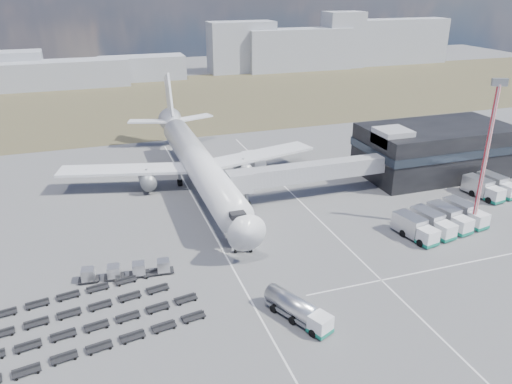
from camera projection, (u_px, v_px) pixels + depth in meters
name	position (u px, v px, depth m)	size (l,w,h in m)	color
ground	(249.00, 270.00, 68.91)	(420.00, 420.00, 0.00)	#565659
grass_strip	(146.00, 102.00, 164.82)	(420.00, 90.00, 0.01)	#4E462F
lane_markings	(305.00, 249.00, 74.42)	(47.12, 110.00, 0.01)	silver
terminal	(435.00, 149.00, 101.89)	(30.40, 16.40, 11.00)	black
jet_bridge	(298.00, 173.00, 89.45)	(30.30, 3.80, 7.05)	#939399
airliner	(197.00, 161.00, 95.08)	(51.59, 64.53, 17.62)	white
skyline	(180.00, 56.00, 204.77)	(304.59, 23.79, 24.36)	#9699A4
fuel_tanker	(298.00, 309.00, 58.32)	(5.84, 9.23, 2.94)	white
pushback_tug	(243.00, 245.00, 73.94)	(3.28, 1.85, 1.48)	white
catering_truck	(254.00, 162.00, 105.33)	(3.61, 6.92, 3.03)	white
service_trucks_near	(441.00, 220.00, 79.54)	(15.18, 10.15, 3.11)	white
service_trucks_far	(490.00, 187.00, 92.45)	(7.63, 8.71, 3.15)	white
uld_row	(126.00, 270.00, 66.97)	(12.62, 2.90, 1.73)	black
baggage_dollies	(72.00, 323.00, 57.81)	(29.73, 17.46, 0.66)	black
floodlight_mast	(485.00, 158.00, 75.83)	(2.28, 1.86, 24.10)	red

